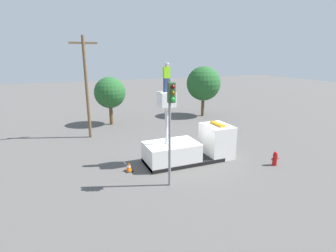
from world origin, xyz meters
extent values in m
plane|color=#565451|center=(0.00, 0.00, 0.00)|extent=(120.00, 120.00, 0.00)
cube|color=black|center=(0.00, 0.00, 0.12)|extent=(5.17, 2.30, 0.24)
cube|color=white|center=(-0.86, 0.00, 0.71)|extent=(3.45, 2.24, 1.42)
cube|color=white|center=(2.58, 0.00, 1.14)|extent=(1.72, 2.24, 2.28)
cube|color=black|center=(3.46, 0.00, 1.60)|extent=(0.03, 1.90, 0.91)
cube|color=orange|center=(2.58, 0.00, 2.35)|extent=(0.36, 1.34, 0.14)
cylinder|color=silver|center=(-1.20, 0.00, 2.69)|extent=(0.22, 0.22, 2.55)
cube|color=white|center=(-1.20, 0.00, 4.31)|extent=(0.95, 0.95, 0.90)
cube|color=navy|center=(-1.20, 0.00, 5.18)|extent=(0.34, 0.26, 0.84)
cube|color=#8CEA1E|center=(-1.20, 0.00, 5.93)|extent=(0.40, 0.26, 0.66)
sphere|color=beige|center=(-1.20, 0.00, 6.38)|extent=(0.23, 0.23, 0.23)
cylinder|color=white|center=(-1.20, 0.00, 6.47)|extent=(0.26, 0.26, 0.09)
cylinder|color=gray|center=(-2.14, -2.72, 2.90)|extent=(0.14, 0.14, 5.80)
cube|color=#2D512D|center=(-2.14, -2.93, 5.15)|extent=(0.34, 0.28, 1.00)
sphere|color=#490707|center=(-2.14, -3.11, 5.46)|extent=(0.22, 0.22, 0.22)
sphere|color=#503C07|center=(-2.14, -3.11, 5.15)|extent=(0.22, 0.22, 0.22)
sphere|color=green|center=(-2.14, -3.11, 4.84)|extent=(0.22, 0.22, 0.22)
cylinder|color=red|center=(5.23, -2.85, 0.37)|extent=(0.29, 0.29, 0.75)
sphere|color=red|center=(5.23, -2.85, 0.82)|extent=(0.25, 0.25, 0.25)
cylinder|color=red|center=(5.02, -2.85, 0.45)|extent=(0.12, 0.12, 0.12)
cylinder|color=red|center=(5.44, -2.85, 0.45)|extent=(0.12, 0.12, 0.12)
cube|color=black|center=(-3.77, -0.12, 0.01)|extent=(0.47, 0.47, 0.03)
cone|color=orange|center=(-3.77, -0.12, 0.29)|extent=(0.40, 0.40, 0.57)
cylinder|color=white|center=(-3.77, -0.12, 0.32)|extent=(0.21, 0.21, 0.08)
cylinder|color=brown|center=(-2.63, 11.64, 1.10)|extent=(0.36, 0.36, 2.21)
sphere|color=#235B28|center=(-2.63, 11.64, 3.30)|extent=(3.12, 3.12, 3.12)
cylinder|color=brown|center=(8.04, 11.51, 1.21)|extent=(0.36, 0.36, 2.42)
sphere|color=#235B28|center=(8.04, 11.51, 3.78)|extent=(3.88, 3.88, 3.88)
cylinder|color=brown|center=(-5.15, 7.98, 4.24)|extent=(0.26, 0.26, 8.48)
cube|color=brown|center=(-5.15, 7.98, 7.88)|extent=(2.20, 0.16, 0.16)
camera|label=1|loc=(-7.22, -14.82, 6.98)|focal=28.00mm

